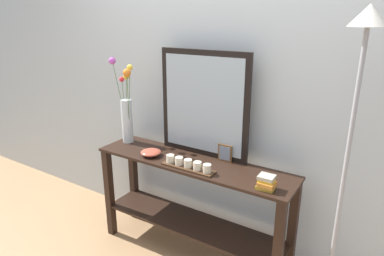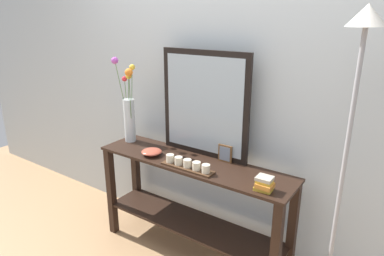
{
  "view_description": "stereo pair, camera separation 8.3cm",
  "coord_description": "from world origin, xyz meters",
  "px_view_note": "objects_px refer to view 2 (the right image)",
  "views": [
    {
      "loc": [
        1.19,
        -1.87,
        1.77
      ],
      "look_at": [
        0.0,
        0.0,
        1.03
      ],
      "focal_mm": 31.72,
      "sensor_mm": 36.0,
      "label": 1
    },
    {
      "loc": [
        1.26,
        -1.82,
        1.77
      ],
      "look_at": [
        0.0,
        0.0,
        1.03
      ],
      "focal_mm": 31.72,
      "sensor_mm": 36.0,
      "label": 2
    }
  ],
  "objects_px": {
    "book_stack": "(264,184)",
    "console_table": "(192,197)",
    "mirror_leaning": "(205,105)",
    "candle_tray": "(187,165)",
    "decorative_bowl": "(152,152)",
    "picture_frame_small": "(225,154)",
    "tall_vase_left": "(129,111)",
    "floor_lamp": "(350,131)"
  },
  "relations": [
    {
      "from": "decorative_bowl",
      "to": "tall_vase_left",
      "type": "bearing_deg",
      "value": 159.86
    },
    {
      "from": "mirror_leaning",
      "to": "decorative_bowl",
      "type": "xyz_separation_m",
      "value": [
        -0.32,
        -0.23,
        -0.36
      ]
    },
    {
      "from": "book_stack",
      "to": "console_table",
      "type": "bearing_deg",
      "value": 170.11
    },
    {
      "from": "candle_tray",
      "to": "book_stack",
      "type": "distance_m",
      "value": 0.55
    },
    {
      "from": "console_table",
      "to": "candle_tray",
      "type": "relative_size",
      "value": 3.83
    },
    {
      "from": "tall_vase_left",
      "to": "floor_lamp",
      "type": "xyz_separation_m",
      "value": [
        1.66,
        -0.13,
        0.19
      ]
    },
    {
      "from": "console_table",
      "to": "picture_frame_small",
      "type": "bearing_deg",
      "value": 32.99
    },
    {
      "from": "tall_vase_left",
      "to": "candle_tray",
      "type": "distance_m",
      "value": 0.75
    },
    {
      "from": "tall_vase_left",
      "to": "decorative_bowl",
      "type": "height_order",
      "value": "tall_vase_left"
    },
    {
      "from": "candle_tray",
      "to": "picture_frame_small",
      "type": "bearing_deg",
      "value": 58.02
    },
    {
      "from": "tall_vase_left",
      "to": "candle_tray",
      "type": "height_order",
      "value": "tall_vase_left"
    },
    {
      "from": "console_table",
      "to": "picture_frame_small",
      "type": "relative_size",
      "value": 11.99
    },
    {
      "from": "picture_frame_small",
      "to": "book_stack",
      "type": "relative_size",
      "value": 1.12
    },
    {
      "from": "candle_tray",
      "to": "decorative_bowl",
      "type": "height_order",
      "value": "candle_tray"
    },
    {
      "from": "picture_frame_small",
      "to": "candle_tray",
      "type": "bearing_deg",
      "value": -121.98
    },
    {
      "from": "picture_frame_small",
      "to": "book_stack",
      "type": "distance_m",
      "value": 0.46
    },
    {
      "from": "mirror_leaning",
      "to": "book_stack",
      "type": "height_order",
      "value": "mirror_leaning"
    },
    {
      "from": "tall_vase_left",
      "to": "decorative_bowl",
      "type": "bearing_deg",
      "value": -20.14
    },
    {
      "from": "book_stack",
      "to": "floor_lamp",
      "type": "bearing_deg",
      "value": 3.0
    },
    {
      "from": "console_table",
      "to": "decorative_bowl",
      "type": "xyz_separation_m",
      "value": [
        -0.31,
        -0.08,
        0.31
      ]
    },
    {
      "from": "picture_frame_small",
      "to": "console_table",
      "type": "bearing_deg",
      "value": -147.01
    },
    {
      "from": "console_table",
      "to": "floor_lamp",
      "type": "height_order",
      "value": "floor_lamp"
    },
    {
      "from": "mirror_leaning",
      "to": "book_stack",
      "type": "distance_m",
      "value": 0.73
    },
    {
      "from": "candle_tray",
      "to": "book_stack",
      "type": "relative_size",
      "value": 3.51
    },
    {
      "from": "candle_tray",
      "to": "decorative_bowl",
      "type": "relative_size",
      "value": 2.57
    },
    {
      "from": "decorative_bowl",
      "to": "floor_lamp",
      "type": "height_order",
      "value": "floor_lamp"
    },
    {
      "from": "console_table",
      "to": "decorative_bowl",
      "type": "relative_size",
      "value": 9.85
    },
    {
      "from": "decorative_bowl",
      "to": "book_stack",
      "type": "xyz_separation_m",
      "value": [
        0.9,
        -0.03,
        0.02
      ]
    },
    {
      "from": "candle_tray",
      "to": "book_stack",
      "type": "xyz_separation_m",
      "value": [
        0.55,
        0.01,
        0.01
      ]
    },
    {
      "from": "tall_vase_left",
      "to": "picture_frame_small",
      "type": "xyz_separation_m",
      "value": [
        0.85,
        0.08,
        -0.19
      ]
    },
    {
      "from": "book_stack",
      "to": "candle_tray",
      "type": "bearing_deg",
      "value": -178.52
    },
    {
      "from": "mirror_leaning",
      "to": "book_stack",
      "type": "relative_size",
      "value": 6.88
    },
    {
      "from": "console_table",
      "to": "tall_vase_left",
      "type": "height_order",
      "value": "tall_vase_left"
    },
    {
      "from": "tall_vase_left",
      "to": "book_stack",
      "type": "height_order",
      "value": "tall_vase_left"
    },
    {
      "from": "mirror_leaning",
      "to": "candle_tray",
      "type": "distance_m",
      "value": 0.45
    },
    {
      "from": "candle_tray",
      "to": "tall_vase_left",
      "type": "bearing_deg",
      "value": 166.61
    },
    {
      "from": "console_table",
      "to": "mirror_leaning",
      "type": "relative_size",
      "value": 1.95
    },
    {
      "from": "console_table",
      "to": "floor_lamp",
      "type": "bearing_deg",
      "value": -4.66
    },
    {
      "from": "console_table",
      "to": "candle_tray",
      "type": "distance_m",
      "value": 0.34
    },
    {
      "from": "candle_tray",
      "to": "mirror_leaning",
      "type": "bearing_deg",
      "value": 98.33
    },
    {
      "from": "console_table",
      "to": "book_stack",
      "type": "bearing_deg",
      "value": -9.89
    },
    {
      "from": "mirror_leaning",
      "to": "floor_lamp",
      "type": "distance_m",
      "value": 1.03
    }
  ]
}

